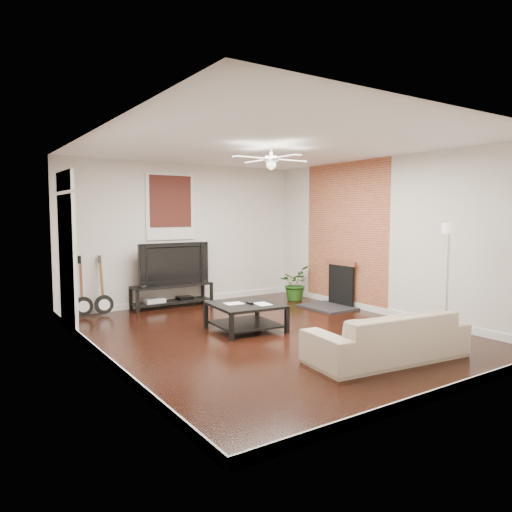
{
  "coord_description": "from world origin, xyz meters",
  "views": [
    {
      "loc": [
        -4.08,
        -5.73,
        1.79
      ],
      "look_at": [
        0.0,
        0.4,
        1.15
      ],
      "focal_mm": 33.34,
      "sensor_mm": 36.0,
      "label": 1
    }
  ],
  "objects": [
    {
      "name": "room",
      "position": [
        0.0,
        0.0,
        1.4
      ],
      "size": [
        5.01,
        6.01,
        2.81
      ],
      "color": "black",
      "rests_on": "ground"
    },
    {
      "name": "brick_accent",
      "position": [
        2.49,
        1.0,
        1.4
      ],
      "size": [
        0.02,
        2.2,
        2.8
      ],
      "primitive_type": "cube",
      "color": "#B25839",
      "rests_on": "floor"
    },
    {
      "name": "fireplace",
      "position": [
        2.2,
        1.0,
        0.46
      ],
      "size": [
        0.8,
        1.1,
        0.92
      ],
      "primitive_type": "cube",
      "color": "black",
      "rests_on": "floor"
    },
    {
      "name": "window_back",
      "position": [
        -0.3,
        2.97,
        1.95
      ],
      "size": [
        1.0,
        0.06,
        1.3
      ],
      "primitive_type": "cube",
      "color": "#3E1811",
      "rests_on": "wall_back"
    },
    {
      "name": "door_left",
      "position": [
        -2.46,
        1.9,
        1.25
      ],
      "size": [
        0.08,
        1.0,
        2.5
      ],
      "primitive_type": "cube",
      "color": "white",
      "rests_on": "wall_left"
    },
    {
      "name": "tv_stand",
      "position": [
        -0.38,
        2.78,
        0.22
      ],
      "size": [
        1.58,
        0.42,
        0.44
      ],
      "primitive_type": "cube",
      "color": "black",
      "rests_on": "floor"
    },
    {
      "name": "tv",
      "position": [
        -0.38,
        2.8,
        0.85
      ],
      "size": [
        1.42,
        0.19,
        0.82
      ],
      "primitive_type": "imported",
      "color": "black",
      "rests_on": "tv_stand"
    },
    {
      "name": "coffee_table",
      "position": [
        -0.19,
        0.41,
        0.21
      ],
      "size": [
        1.07,
        1.07,
        0.42
      ],
      "primitive_type": "cube",
      "rotation": [
        0.0,
        0.0,
        -0.08
      ],
      "color": "black",
      "rests_on": "floor"
    },
    {
      "name": "sofa",
      "position": [
        0.46,
        -1.83,
        0.3
      ],
      "size": [
        2.14,
        1.04,
        0.6
      ],
      "primitive_type": "imported",
      "rotation": [
        0.0,
        0.0,
        3.02
      ],
      "color": "tan",
      "rests_on": "floor"
    },
    {
      "name": "floor_lamp",
      "position": [
        1.81,
        -1.73,
        0.84
      ],
      "size": [
        0.31,
        0.31,
        1.69
      ],
      "primitive_type": null,
      "rotation": [
        0.0,
        0.0,
        -0.12
      ],
      "color": "silver",
      "rests_on": "floor"
    },
    {
      "name": "potted_plant",
      "position": [
        2.05,
        2.02,
        0.36
      ],
      "size": [
        0.86,
        0.85,
        0.72
      ],
      "primitive_type": "imported",
      "rotation": [
        0.0,
        0.0,
        0.69
      ],
      "color": "#225017",
      "rests_on": "floor"
    },
    {
      "name": "guitar_left",
      "position": [
        -2.06,
        2.75,
        0.54
      ],
      "size": [
        0.37,
        0.29,
        1.09
      ],
      "primitive_type": null,
      "rotation": [
        0.0,
        0.0,
        -0.17
      ],
      "color": "black",
      "rests_on": "floor"
    },
    {
      "name": "guitar_right",
      "position": [
        -1.71,
        2.72,
        0.54
      ],
      "size": [
        0.35,
        0.26,
        1.09
      ],
      "primitive_type": null,
      "rotation": [
        0.0,
        0.0,
        -0.07
      ],
      "color": "black",
      "rests_on": "floor"
    },
    {
      "name": "ceiling_fan",
      "position": [
        0.0,
        0.0,
        2.6
      ],
      "size": [
        1.24,
        1.24,
        0.32
      ],
      "primitive_type": null,
      "color": "white",
      "rests_on": "ceiling"
    }
  ]
}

